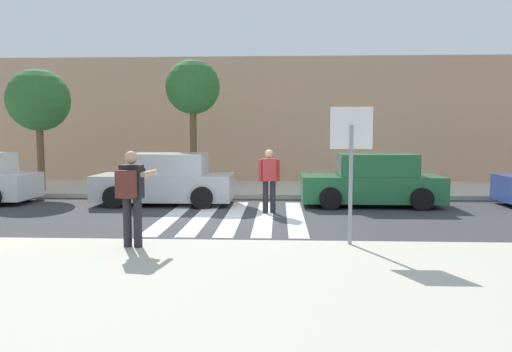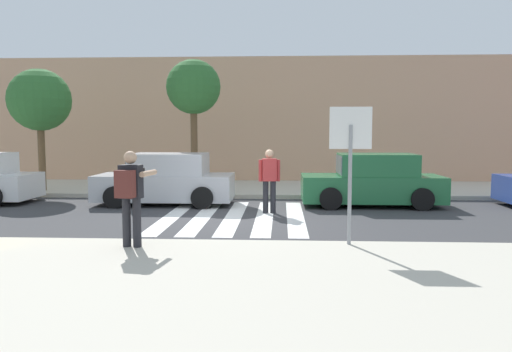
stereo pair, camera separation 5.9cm
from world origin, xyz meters
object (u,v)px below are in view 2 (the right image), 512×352
(stop_sign, at_px, (350,145))
(pedestrian_crossing, at_px, (269,177))
(photographer_with_backpack, at_px, (130,190))
(street_tree_west, at_px, (40,101))
(parked_car_silver, at_px, (166,180))
(street_tree_center, at_px, (194,88))
(parked_car_green, at_px, (373,182))

(stop_sign, distance_m, pedestrian_crossing, 4.62)
(photographer_with_backpack, xyz_separation_m, street_tree_west, (-5.70, 8.33, 2.10))
(photographer_with_backpack, distance_m, pedestrian_crossing, 5.24)
(parked_car_silver, height_order, street_tree_west, street_tree_west)
(pedestrian_crossing, height_order, street_tree_center, street_tree_center)
(parked_car_silver, bearing_deg, photographer_with_backpack, -82.64)
(stop_sign, distance_m, photographer_with_backpack, 4.04)
(street_tree_west, bearing_deg, parked_car_green, -10.97)
(photographer_with_backpack, height_order, street_tree_center, street_tree_center)
(street_tree_west, xyz_separation_m, street_tree_center, (5.32, 0.33, 0.43))
(pedestrian_crossing, relative_size, street_tree_center, 0.38)
(stop_sign, xyz_separation_m, street_tree_west, (-9.63, 7.89, 1.30))
(photographer_with_backpack, distance_m, parked_car_silver, 6.25)
(parked_car_silver, bearing_deg, street_tree_center, 80.23)
(photographer_with_backpack, xyz_separation_m, street_tree_center, (-0.37, 8.66, 2.53))
(street_tree_west, bearing_deg, photographer_with_backpack, -55.64)
(parked_car_silver, height_order, street_tree_center, street_tree_center)
(street_tree_center, bearing_deg, pedestrian_crossing, -55.57)
(parked_car_silver, bearing_deg, parked_car_green, -0.00)
(parked_car_green, xyz_separation_m, street_tree_west, (-11.09, 2.15, 2.54))
(pedestrian_crossing, relative_size, street_tree_west, 0.41)
(stop_sign, bearing_deg, street_tree_west, 140.67)
(parked_car_green, relative_size, street_tree_center, 0.90)
(parked_car_green, xyz_separation_m, street_tree_center, (-5.77, 2.48, 2.97))
(stop_sign, relative_size, street_tree_center, 0.55)
(pedestrian_crossing, bearing_deg, photographer_with_backpack, -116.85)
(stop_sign, relative_size, parked_car_green, 0.61)
(photographer_with_backpack, distance_m, street_tree_west, 10.31)
(stop_sign, xyz_separation_m, parked_car_green, (1.46, 5.74, -1.25))
(parked_car_green, height_order, street_tree_west, street_tree_west)
(photographer_with_backpack, xyz_separation_m, pedestrian_crossing, (2.36, 4.67, -0.19))
(street_tree_west, distance_m, street_tree_center, 5.35)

